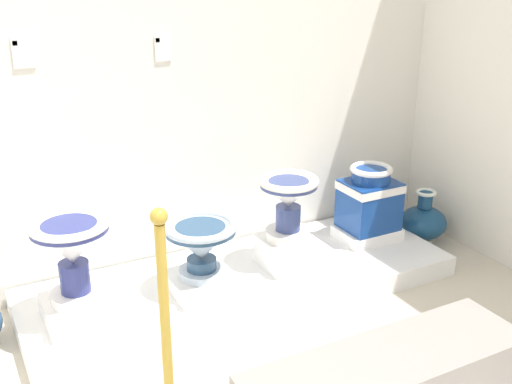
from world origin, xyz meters
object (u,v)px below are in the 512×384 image
at_px(info_placard_first, 23,52).
at_px(decorative_vase_corner, 423,222).
at_px(antique_toilet_rightmost, 370,197).
at_px(plinth_block_squat_floral, 287,251).
at_px(antique_toilet_squat_floral, 288,198).
at_px(stanchion_post_near_left, 169,380).
at_px(plinth_block_slender_white, 202,283).
at_px(plinth_block_rightmost, 367,233).
at_px(plinth_block_pale_glazed, 79,310).
at_px(antique_toilet_pale_glazed, 71,246).
at_px(info_placard_second, 163,47).
at_px(antique_toilet_slender_white, 201,241).

distance_m(info_placard_first, decorative_vase_corner, 2.71).
relative_size(antique_toilet_rightmost, decorative_vase_corner, 1.11).
xyz_separation_m(plinth_block_squat_floral, antique_toilet_squat_floral, (0.00, 0.00, 0.34)).
relative_size(antique_toilet_rightmost, stanchion_post_near_left, 0.40).
xyz_separation_m(plinth_block_slender_white, plinth_block_rightmost, (1.21, 0.12, -0.01)).
bearing_deg(stanchion_post_near_left, plinth_block_pale_glazed, 99.32).
bearing_deg(antique_toilet_pale_glazed, antique_toilet_squat_floral, 1.11).
bearing_deg(plinth_block_rightmost, antique_toilet_pale_glazed, -176.87).
height_order(decorative_vase_corner, stanchion_post_near_left, stanchion_post_near_left).
height_order(antique_toilet_rightmost, info_placard_second, info_placard_second).
distance_m(info_placard_first, stanchion_post_near_left, 1.78).
height_order(plinth_block_pale_glazed, info_placard_second, info_placard_second).
xyz_separation_m(plinth_block_squat_floral, info_placard_second, (-0.53, 0.48, 1.16)).
xyz_separation_m(antique_toilet_squat_floral, stanchion_post_near_left, (-1.08, -0.93, -0.24)).
bearing_deg(stanchion_post_near_left, antique_toilet_rightmost, 30.16).
relative_size(plinth_block_rightmost, antique_toilet_rightmost, 0.92).
bearing_deg(antique_toilet_rightmost, plinth_block_squat_floral, -173.07).
bearing_deg(antique_toilet_slender_white, plinth_block_squat_floral, 4.66).
xyz_separation_m(plinth_block_pale_glazed, info_placard_second, (0.69, 0.50, 1.19)).
distance_m(antique_toilet_pale_glazed, decorative_vase_corner, 2.37).
distance_m(plinth_block_rightmost, stanchion_post_near_left, 2.00).
bearing_deg(decorative_vase_corner, antique_toilet_rightmost, 178.36).
bearing_deg(plinth_block_squat_floral, plinth_block_rightmost, 6.93).
xyz_separation_m(plinth_block_pale_glazed, plinth_block_squat_floral, (1.23, 0.02, 0.03)).
relative_size(antique_toilet_pale_glazed, plinth_block_slender_white, 1.22).
relative_size(plinth_block_slender_white, stanchion_post_near_left, 0.35).
bearing_deg(plinth_block_slender_white, antique_toilet_pale_glazed, 178.08).
height_order(plinth_block_squat_floral, antique_toilet_squat_floral, antique_toilet_squat_floral).
xyz_separation_m(antique_toilet_squat_floral, antique_toilet_rightmost, (0.65, 0.08, -0.14)).
relative_size(antique_toilet_pale_glazed, stanchion_post_near_left, 0.43).
height_order(plinth_block_squat_floral, antique_toilet_rightmost, antique_toilet_rightmost).
height_order(plinth_block_pale_glazed, info_placard_first, info_placard_first).
bearing_deg(plinth_block_pale_glazed, plinth_block_slender_white, -1.92).
height_order(plinth_block_squat_floral, plinth_block_rightmost, plinth_block_squat_floral).
height_order(antique_toilet_pale_glazed, stanchion_post_near_left, stanchion_post_near_left).
bearing_deg(stanchion_post_near_left, info_placard_second, 68.71).
bearing_deg(plinth_block_slender_white, info_placard_first, 143.22).
bearing_deg(antique_toilet_pale_glazed, info_placard_second, 35.81).
relative_size(plinth_block_slender_white, plinth_block_squat_floral, 1.17).
distance_m(antique_toilet_squat_floral, stanchion_post_near_left, 1.44).
bearing_deg(antique_toilet_slender_white, info_placard_first, 143.22).
bearing_deg(plinth_block_rightmost, plinth_block_squat_floral, -173.07).
bearing_deg(plinth_block_pale_glazed, plinth_block_rightmost, 3.13).
relative_size(antique_toilet_slender_white, info_placard_second, 2.74).
relative_size(plinth_block_rightmost, stanchion_post_near_left, 0.37).
bearing_deg(info_placard_first, plinth_block_squat_floral, -20.66).
height_order(plinth_block_rightmost, antique_toilet_rightmost, antique_toilet_rightmost).
xyz_separation_m(antique_toilet_rightmost, info_placard_first, (-1.91, 0.40, 0.98)).
bearing_deg(info_placard_second, decorative_vase_corner, -14.07).
xyz_separation_m(decorative_vase_corner, stanchion_post_near_left, (-2.19, -0.99, 0.16)).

